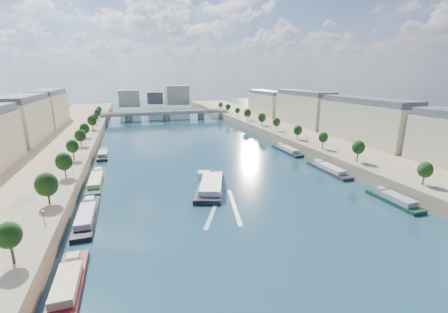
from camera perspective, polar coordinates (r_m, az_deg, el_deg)
ground at (r=150.74m, az=-4.81°, el=0.24°), size 700.00×700.00×0.00m
quay_left at (r=151.95m, az=-32.32°, el=-1.03°), size 44.00×520.00×5.00m
quay_right at (r=179.85m, az=18.15°, el=2.81°), size 44.00×520.00×5.00m
pave_left at (r=148.12m, az=-26.86°, el=0.36°), size 14.00×520.00×0.10m
pave_right at (r=171.08m, az=14.12°, el=3.37°), size 14.00×520.00×0.10m
trees_left at (r=148.59m, az=-26.24°, el=2.63°), size 4.80×268.80×8.26m
trees_right at (r=177.53m, az=11.99°, el=5.71°), size 4.80×268.80×8.26m
lamps_left at (r=137.18m, az=-25.75°, el=0.59°), size 0.36×200.36×4.28m
lamps_right at (r=172.49m, az=12.03°, el=4.52°), size 0.36×200.36×4.28m
buildings_left at (r=164.40m, az=-36.40°, el=4.43°), size 16.00×226.00×23.20m
buildings_right at (r=194.81m, az=19.57°, el=7.76°), size 16.00×226.00×23.20m
skyline at (r=364.09m, az=-12.35°, el=11.10°), size 79.00×42.00×22.00m
bridge at (r=274.73m, az=-10.98°, el=7.91°), size 112.00×12.00×8.15m
tour_barge at (r=106.70m, az=-2.69°, el=-5.49°), size 17.71×31.04×4.06m
wake at (r=92.49m, az=0.04°, el=-9.62°), size 15.84×25.70×0.04m
moored_barges_left at (r=94.24m, az=-24.62°, el=-10.07°), size 5.00×157.20×3.60m
moored_barges_right at (r=119.46m, az=24.23°, el=-4.74°), size 5.00×133.98×3.60m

